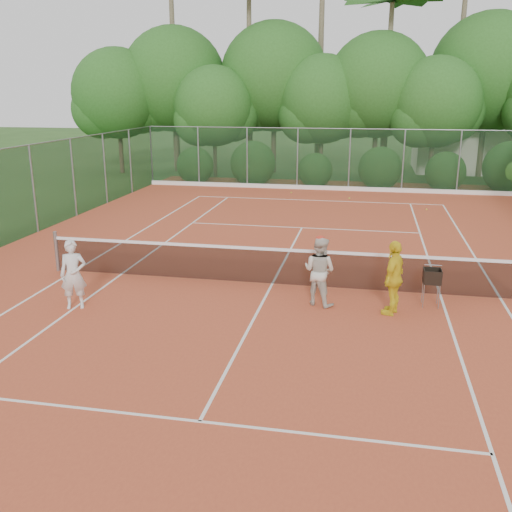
{
  "coord_description": "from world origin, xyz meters",
  "views": [
    {
      "loc": [
        2.27,
        -13.53,
        4.72
      ],
      "look_at": [
        -0.18,
        -1.2,
        1.1
      ],
      "focal_mm": 40.0,
      "sensor_mm": 36.0,
      "label": 1
    }
  ],
  "objects_px": {
    "player_center_grp": "(319,271)",
    "ball_hopper": "(432,277)",
    "player_yellow": "(394,278)",
    "player_white": "(73,275)"
  },
  "relations": [
    {
      "from": "player_yellow",
      "to": "ball_hopper",
      "type": "height_order",
      "value": "player_yellow"
    },
    {
      "from": "player_white",
      "to": "ball_hopper",
      "type": "relative_size",
      "value": 1.81
    },
    {
      "from": "player_white",
      "to": "player_center_grp",
      "type": "relative_size",
      "value": 0.97
    },
    {
      "from": "player_yellow",
      "to": "ball_hopper",
      "type": "xyz_separation_m",
      "value": [
        0.88,
        0.66,
        -0.14
      ]
    },
    {
      "from": "player_yellow",
      "to": "ball_hopper",
      "type": "distance_m",
      "value": 1.11
    },
    {
      "from": "ball_hopper",
      "to": "player_center_grp",
      "type": "bearing_deg",
      "value": -165.1
    },
    {
      "from": "player_center_grp",
      "to": "ball_hopper",
      "type": "xyz_separation_m",
      "value": [
        2.51,
        0.4,
        -0.12
      ]
    },
    {
      "from": "player_center_grp",
      "to": "ball_hopper",
      "type": "bearing_deg",
      "value": 9.1
    },
    {
      "from": "player_white",
      "to": "player_yellow",
      "type": "bearing_deg",
      "value": -13.35
    },
    {
      "from": "player_yellow",
      "to": "player_center_grp",
      "type": "bearing_deg",
      "value": -78.38
    }
  ]
}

